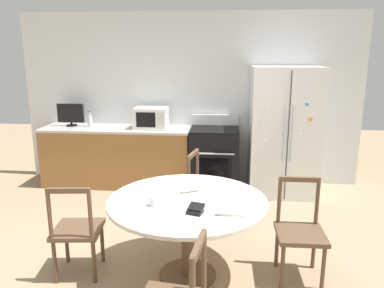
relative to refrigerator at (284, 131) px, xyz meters
The scene contains 16 objects.
ground_plane 2.75m from the refrigerator, 122.44° to the right, with size 14.00×14.00×0.00m, color #9E8466.
back_wall 1.52m from the refrigerator, 161.88° to the left, with size 5.20×0.10×2.60m.
kitchen_counter 2.52m from the refrigerator, behind, with size 2.25×0.64×0.90m.
refrigerator is the anchor object (origin of this frame).
oven_range 1.08m from the refrigerator, behind, with size 0.71×0.68×1.08m.
microwave 1.95m from the refrigerator, behind, with size 0.49×0.36×0.31m.
countertop_tv 3.21m from the refrigerator, behind, with size 0.41×0.16×0.35m.
counter_bottle 2.91m from the refrigerator, behind, with size 0.07×0.07×0.23m.
dining_table 2.56m from the refrigerator, 116.71° to the right, with size 1.40×1.40×0.75m.
dining_chair_far 1.70m from the refrigerator, 129.04° to the right, with size 0.50×0.50×0.90m.
dining_chair_right 2.23m from the refrigerator, 93.69° to the right, with size 0.42×0.42×0.90m.
dining_chair_left 3.20m from the refrigerator, 132.63° to the right, with size 0.47×0.47×0.90m.
candle_glass 2.81m from the refrigerator, 120.06° to the right, with size 0.09×0.09×0.08m.
folded_napkin 2.38m from the refrigerator, 118.61° to the right, with size 0.18×0.13×0.05m.
wallet 2.76m from the refrigerator, 112.41° to the right, with size 0.15×0.16×0.07m.
mail_stack 2.58m from the refrigerator, 107.28° to the right, with size 0.29×0.34×0.02m.
Camera 1 is at (0.57, -3.13, 2.00)m, focal length 35.00 mm.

